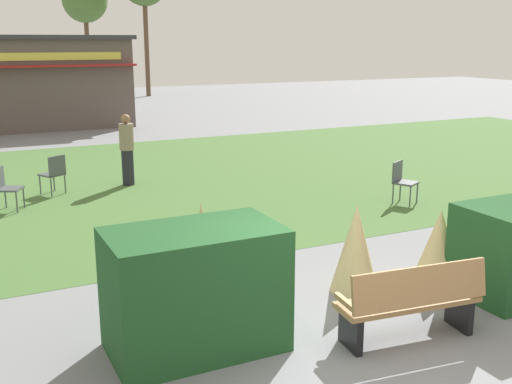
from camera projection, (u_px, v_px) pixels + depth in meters
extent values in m
plane|color=slate|center=(362.00, 360.00, 6.66)|extent=(80.00, 80.00, 0.00)
cube|color=#446B33|center=(132.00, 183.00, 14.89)|extent=(36.00, 12.00, 0.01)
cube|color=#9E7547|center=(408.00, 302.00, 7.04)|extent=(1.74, 0.66, 0.06)
cube|color=#9E7547|center=(421.00, 286.00, 6.78)|extent=(1.70, 0.31, 0.44)
cube|color=black|center=(351.00, 330.00, 6.86)|extent=(0.13, 0.45, 0.45)
cube|color=black|center=(459.00, 311.00, 7.34)|extent=(0.13, 0.45, 0.45)
cube|color=#9E7547|center=(345.00, 302.00, 6.75)|extent=(0.11, 0.44, 0.06)
cube|color=#9E7547|center=(467.00, 283.00, 7.28)|extent=(0.11, 0.44, 0.06)
cube|color=#1E4C23|center=(195.00, 290.00, 6.75)|extent=(1.89, 1.10, 1.39)
cone|color=#D1BC7F|center=(355.00, 248.00, 8.36)|extent=(0.67, 0.67, 1.23)
cone|color=#D1BC7F|center=(450.00, 246.00, 8.69)|extent=(0.65, 0.65, 1.07)
cone|color=#D1BC7F|center=(439.00, 247.00, 8.62)|extent=(0.73, 0.73, 1.09)
cone|color=#D1BC7F|center=(202.00, 253.00, 7.95)|extent=(0.51, 0.51, 1.37)
cylinder|color=#2D4233|center=(482.00, 260.00, 8.40)|extent=(0.52, 0.52, 0.90)
cube|color=#594C47|center=(0.00, 84.00, 24.20)|extent=(9.47, 4.77, 3.40)
cube|color=maroon|center=(3.00, 67.00, 21.78)|extent=(9.57, 0.36, 0.08)
cube|color=#D8CC4C|center=(2.00, 57.00, 21.84)|extent=(8.52, 0.04, 0.28)
cube|color=#4C5156|center=(406.00, 183.00, 12.92)|extent=(0.60, 0.60, 0.04)
cube|color=#4C5156|center=(397.00, 171.00, 12.98)|extent=(0.41, 0.24, 0.44)
cylinder|color=#4C5156|center=(410.00, 196.00, 12.72)|extent=(0.03, 0.03, 0.45)
cylinder|color=#4C5156|center=(417.00, 193.00, 13.02)|extent=(0.03, 0.03, 0.45)
cylinder|color=#4C5156|center=(393.00, 194.00, 12.94)|extent=(0.03, 0.03, 0.45)
cylinder|color=#4C5156|center=(400.00, 190.00, 13.24)|extent=(0.03, 0.03, 0.45)
cube|color=#4C5156|center=(10.00, 189.00, 12.39)|extent=(0.59, 0.59, 0.04)
cylinder|color=#4C5156|center=(17.00, 202.00, 12.26)|extent=(0.03, 0.03, 0.45)
cylinder|color=#4C5156|center=(24.00, 197.00, 12.63)|extent=(0.03, 0.03, 0.45)
cylinder|color=#4C5156|center=(5.00, 197.00, 12.63)|extent=(0.03, 0.03, 0.45)
cube|color=#4C5156|center=(52.00, 174.00, 13.73)|extent=(0.60, 0.60, 0.04)
cube|color=#4C5156|center=(57.00, 166.00, 13.57)|extent=(0.40, 0.26, 0.44)
cylinder|color=#4C5156|center=(54.00, 182.00, 14.04)|extent=(0.03, 0.03, 0.45)
cylinder|color=#4C5156|center=(40.00, 185.00, 13.74)|extent=(0.03, 0.03, 0.45)
cylinder|color=#4C5156|center=(65.00, 184.00, 13.84)|extent=(0.03, 0.03, 0.45)
cylinder|color=#4C5156|center=(51.00, 187.00, 13.53)|extent=(0.03, 0.03, 0.45)
cylinder|color=#23232D|center=(128.00, 167.00, 14.61)|extent=(0.28, 0.28, 0.85)
cylinder|color=gray|center=(126.00, 137.00, 14.44)|extent=(0.34, 0.34, 0.62)
sphere|color=#8C6647|center=(125.00, 119.00, 14.34)|extent=(0.22, 0.22, 0.22)
cylinder|color=black|center=(2.00, 100.00, 32.23)|extent=(0.64, 0.22, 0.64)
cylinder|color=black|center=(5.00, 103.00, 30.63)|extent=(0.64, 0.22, 0.64)
cylinder|color=brown|center=(147.00, 49.00, 37.46)|extent=(0.28, 0.28, 5.64)
cylinder|color=brown|center=(88.00, 57.00, 39.07)|extent=(0.28, 0.28, 4.72)
sphere|color=#4C7233|center=(85.00, 0.00, 38.24)|extent=(2.80, 2.80, 2.80)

